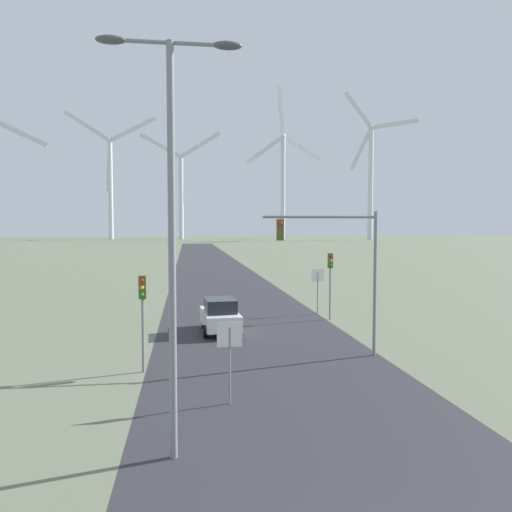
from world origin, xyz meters
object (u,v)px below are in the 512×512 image
(car_approaching, at_px, (220,315))
(wind_turbine_right, at_px, (283,175))
(stop_sign_far, at_px, (318,283))
(wind_turbine_far_right, at_px, (371,172))
(stop_sign_near, at_px, (230,347))
(streetlamp, at_px, (171,199))
(wind_turbine_center, at_px, (181,187))
(traffic_light_mast_overhead, at_px, (337,253))
(wind_turbine_left, at_px, (110,177))
(traffic_light_post_near_right, at_px, (330,271))
(traffic_light_post_near_left, at_px, (143,302))

(car_approaching, bearing_deg, wind_turbine_right, 78.15)
(stop_sign_far, relative_size, wind_turbine_far_right, 0.04)
(stop_sign_near, xyz_separation_m, stop_sign_far, (7.03, 15.64, 0.19))
(streetlamp, distance_m, stop_sign_near, 5.91)
(wind_turbine_center, bearing_deg, car_approaching, -88.83)
(stop_sign_far, height_order, car_approaching, stop_sign_far)
(traffic_light_mast_overhead, height_order, wind_turbine_center, wind_turbine_center)
(streetlamp, height_order, wind_turbine_right, wind_turbine_right)
(car_approaching, relative_size, wind_turbine_right, 0.06)
(streetlamp, distance_m, wind_turbine_center, 231.19)
(car_approaching, bearing_deg, wind_turbine_left, 99.74)
(stop_sign_near, height_order, wind_turbine_left, wind_turbine_left)
(stop_sign_far, height_order, wind_turbine_right, wind_turbine_right)
(streetlamp, distance_m, traffic_light_post_near_right, 19.65)
(streetlamp, height_order, traffic_light_post_near_left, streetlamp)
(stop_sign_near, distance_m, stop_sign_far, 17.15)
(traffic_light_post_near_left, height_order, wind_turbine_left, wind_turbine_left)
(traffic_light_post_near_left, bearing_deg, stop_sign_near, -52.48)
(traffic_light_mast_overhead, relative_size, wind_turbine_center, 0.12)
(stop_sign_far, relative_size, wind_turbine_right, 0.04)
(wind_turbine_left, distance_m, wind_turbine_far_right, 120.93)
(streetlamp, xyz_separation_m, wind_turbine_center, (-2.33, 230.41, 18.84))
(stop_sign_near, bearing_deg, streetlamp, -115.40)
(traffic_light_post_near_left, distance_m, wind_turbine_left, 230.14)
(wind_turbine_far_right, bearing_deg, stop_sign_near, -111.91)
(car_approaching, bearing_deg, wind_turbine_far_right, 67.04)
(traffic_light_post_near_left, distance_m, wind_turbine_far_right, 210.68)
(wind_turbine_right, bearing_deg, wind_turbine_left, 172.90)
(traffic_light_post_near_left, bearing_deg, stop_sign_far, 49.28)
(wind_turbine_right, bearing_deg, streetlamp, -101.62)
(streetlamp, relative_size, traffic_light_mast_overhead, 1.59)
(traffic_light_post_near_left, bearing_deg, wind_turbine_far_right, 66.91)
(traffic_light_post_near_left, distance_m, car_approaching, 7.99)
(wind_turbine_center, relative_size, wind_turbine_right, 0.71)
(streetlamp, bearing_deg, car_approaching, 81.79)
(wind_turbine_left, relative_size, wind_turbine_right, 0.84)
(traffic_light_post_near_right, relative_size, wind_turbine_right, 0.06)
(streetlamp, relative_size, wind_turbine_left, 0.17)
(car_approaching, xyz_separation_m, wind_turbine_center, (-4.41, 215.98, 24.22))
(streetlamp, bearing_deg, wind_turbine_left, 98.65)
(traffic_light_post_near_left, distance_m, traffic_light_post_near_right, 14.17)
(stop_sign_far, bearing_deg, traffic_light_mast_overhead, -100.51)
(stop_sign_near, xyz_separation_m, wind_turbine_center, (-4.00, 226.90, 23.28))
(traffic_light_post_near_left, bearing_deg, wind_turbine_right, 77.64)
(streetlamp, bearing_deg, wind_turbine_center, 90.58)
(streetlamp, bearing_deg, traffic_light_post_near_right, 62.46)
(traffic_light_mast_overhead, bearing_deg, car_approaching, 129.02)
(stop_sign_far, bearing_deg, wind_turbine_center, 92.99)
(stop_sign_near, height_order, wind_turbine_center, wind_turbine_center)
(stop_sign_near, xyz_separation_m, wind_turbine_right, (44.26, 219.83, 28.61))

